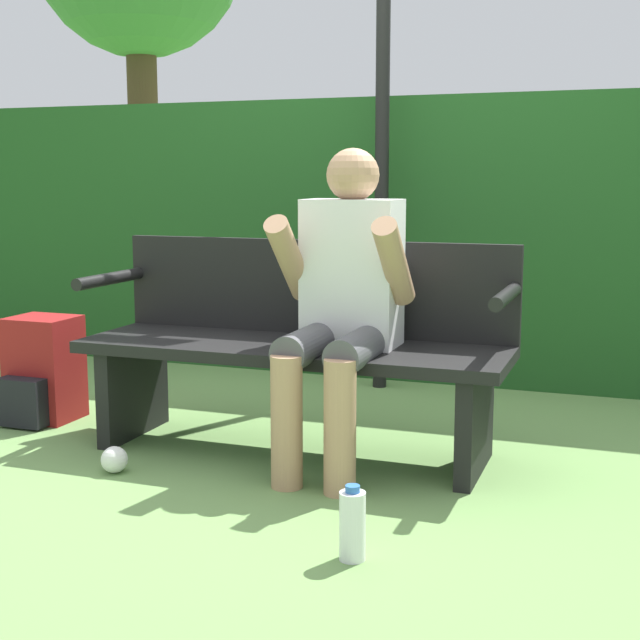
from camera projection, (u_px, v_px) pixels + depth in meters
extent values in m
plane|color=#668E4C|center=(293.00, 452.00, 3.49)|extent=(40.00, 40.00, 0.00)
cube|color=#1E4C1E|center=(400.00, 238.00, 4.85)|extent=(12.00, 0.49, 1.47)
cube|color=black|center=(292.00, 349.00, 3.42)|extent=(1.66, 0.51, 0.05)
cube|color=black|center=(314.00, 287.00, 3.61)|extent=(1.66, 0.04, 0.38)
cube|color=black|center=(134.00, 389.00, 3.70)|extent=(0.06, 0.46, 0.39)
cube|color=black|center=(475.00, 421.00, 3.22)|extent=(0.06, 0.46, 0.39)
cylinder|color=black|center=(110.00, 279.00, 3.65)|extent=(0.05, 0.46, 0.05)
cylinder|color=black|center=(506.00, 296.00, 3.11)|extent=(0.05, 0.46, 0.05)
cube|color=silver|center=(352.00, 273.00, 3.35)|extent=(0.35, 0.22, 0.55)
sphere|color=tan|center=(353.00, 175.00, 3.29)|extent=(0.20, 0.20, 0.20)
cylinder|color=#4C4C51|center=(308.00, 345.00, 3.22)|extent=(0.13, 0.43, 0.13)
cylinder|color=#4C4C51|center=(359.00, 348.00, 3.15)|extent=(0.13, 0.43, 0.13)
cylinder|color=tan|center=(287.00, 422.00, 3.06)|extent=(0.11, 0.11, 0.47)
cylinder|color=tan|center=(340.00, 427.00, 2.99)|extent=(0.11, 0.11, 0.47)
cylinder|color=tan|center=(290.00, 259.00, 3.28)|extent=(0.09, 0.34, 0.34)
cylinder|color=tan|center=(394.00, 262.00, 3.15)|extent=(0.09, 0.34, 0.34)
cube|color=maroon|center=(45.00, 368.00, 3.94)|extent=(0.28, 0.24, 0.46)
cube|color=black|center=(22.00, 402.00, 3.81)|extent=(0.21, 0.08, 0.21)
cylinder|color=white|center=(352.00, 526.00, 2.49)|extent=(0.08, 0.08, 0.20)
cylinder|color=#2D66B2|center=(353.00, 489.00, 2.47)|extent=(0.04, 0.04, 0.02)
cylinder|color=black|center=(382.00, 123.00, 4.38)|extent=(0.07, 0.07, 2.66)
cylinder|color=#4C3823|center=(144.00, 147.00, 9.82)|extent=(0.33, 0.33, 2.80)
sphere|color=silver|center=(114.00, 460.00, 3.24)|extent=(0.10, 0.10, 0.10)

